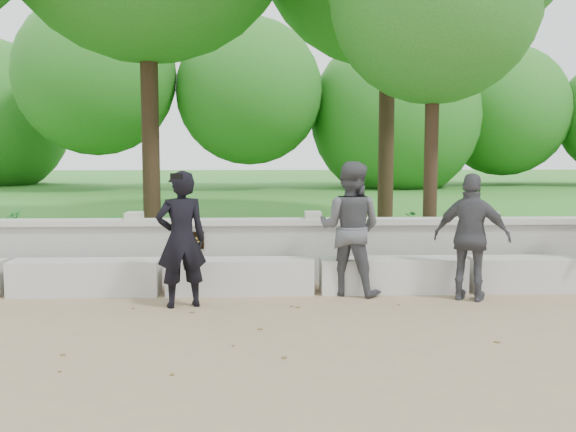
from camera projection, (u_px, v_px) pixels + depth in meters
name	position (u px, v px, depth m)	size (l,w,h in m)	color
ground	(134.00, 336.00, 6.45)	(80.00, 80.00, 0.00)	#917C58
lawn	(223.00, 205.00, 20.35)	(40.00, 22.00, 0.25)	#2E701F
concrete_bench	(163.00, 277.00, 8.32)	(11.90, 0.45, 0.45)	beige
parapet_wall	(171.00, 250.00, 8.99)	(12.50, 0.35, 0.90)	#B5B3AB
man_main	(181.00, 239.00, 7.57)	(0.68, 0.63, 1.62)	black
visitor_left	(350.00, 228.00, 8.24)	(1.02, 0.92, 1.72)	#44454A
visitor_right	(472.00, 237.00, 7.91)	(1.00, 0.76, 1.58)	#403F44
shrub_b	(113.00, 234.00, 10.15)	(0.32, 0.26, 0.59)	#27732B
shrub_c	(421.00, 230.00, 10.61)	(0.52, 0.45, 0.58)	#27732B
shrub_d	(15.00, 227.00, 10.71)	(0.36, 0.32, 0.65)	#27732B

